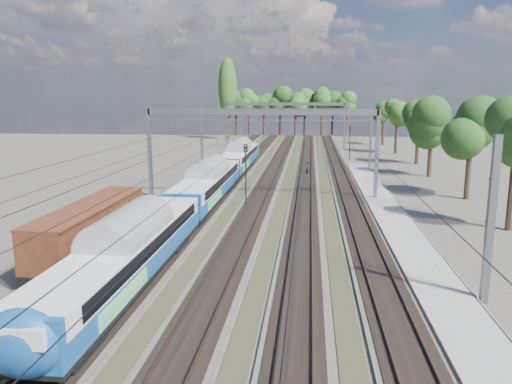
# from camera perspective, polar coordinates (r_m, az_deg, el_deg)

# --- Properties ---
(ground) EXTENTS (220.00, 220.00, 0.00)m
(ground) POSITION_cam_1_polar(r_m,az_deg,el_deg) (22.83, -7.26, -15.98)
(ground) COLOR #47423A
(ground) RESTS_ON ground
(track_bed) EXTENTS (21.00, 130.00, 0.34)m
(track_bed) POSITION_cam_1_polar(r_m,az_deg,el_deg) (65.74, 1.80, 2.03)
(track_bed) COLOR #47423A
(track_bed) RESTS_ON ground
(platform) EXTENTS (3.00, 70.00, 0.30)m
(platform) POSITION_cam_1_polar(r_m,az_deg,el_deg) (41.64, 15.79, -3.57)
(platform) COLOR gray
(platform) RESTS_ON ground
(catenary) EXTENTS (25.65, 130.00, 9.00)m
(catenary) POSITION_cam_1_polar(r_m,az_deg,el_deg) (72.70, 2.57, 7.88)
(catenary) COLOR slate
(catenary) RESTS_ON ground
(tree_belt) EXTENTS (39.99, 101.24, 11.95)m
(tree_belt) POSITION_cam_1_polar(r_m,az_deg,el_deg) (106.36, 8.67, 9.78)
(tree_belt) COLOR black
(tree_belt) RESTS_ON ground
(poplar) EXTENTS (4.40, 4.40, 19.04)m
(poplar) POSITION_cam_1_polar(r_m,az_deg,el_deg) (119.36, -3.26, 11.72)
(poplar) COLOR black
(poplar) RESTS_ON ground
(emu_train) EXTENTS (3.00, 63.35, 4.38)m
(emu_train) POSITION_cam_1_polar(r_m,az_deg,el_deg) (46.80, -5.53, 1.41)
(emu_train) COLOR black
(emu_train) RESTS_ON ground
(freight_boxcar) EXTENTS (2.68, 12.95, 3.34)m
(freight_boxcar) POSITION_cam_1_polar(r_m,az_deg,el_deg) (33.86, -18.37, -3.75)
(freight_boxcar) COLOR black
(freight_boxcar) RESTS_ON ground
(worker) EXTENTS (0.55, 0.73, 1.80)m
(worker) POSITION_cam_1_polar(r_m,az_deg,el_deg) (66.05, 5.93, 2.72)
(worker) COLOR black
(worker) RESTS_ON ground
(signal_near) EXTENTS (0.37, 0.34, 5.86)m
(signal_near) POSITION_cam_1_polar(r_m,az_deg,el_deg) (46.88, -1.18, 2.88)
(signal_near) COLOR black
(signal_near) RESTS_ON ground
(signal_far) EXTENTS (0.37, 0.34, 5.48)m
(signal_far) POSITION_cam_1_polar(r_m,az_deg,el_deg) (82.86, 10.69, 6.05)
(signal_far) COLOR black
(signal_far) RESTS_ON ground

